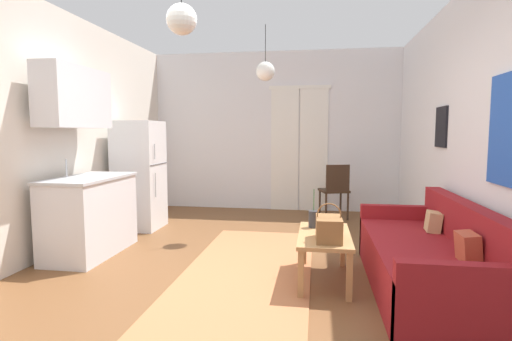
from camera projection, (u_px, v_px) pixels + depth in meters
name	position (u px, v px, depth m)	size (l,w,h in m)	color
ground_plane	(229.00, 293.00, 3.54)	(4.96, 7.98, 0.10)	brown
wall_back	(275.00, 132.00, 7.08)	(4.56, 0.13, 2.82)	silver
wall_right	(507.00, 130.00, 3.06)	(0.12, 7.58, 2.82)	silver
area_rug	(247.00, 273.00, 3.90)	(1.26, 3.20, 0.01)	#B26B42
couch	(432.00, 262.00, 3.43)	(0.85, 2.08, 0.79)	maroon
coffee_table	(324.00, 241.00, 3.67)	(0.48, 0.94, 0.45)	#B27F4C
bamboo_vase	(314.00, 219.00, 3.91)	(0.10, 0.10, 0.39)	#2D2D33
handbag	(329.00, 228.00, 3.43)	(0.23, 0.34, 0.33)	brown
refrigerator	(139.00, 175.00, 5.69)	(0.62, 0.62, 1.56)	white
kitchen_counter	(86.00, 184.00, 4.45)	(0.61, 1.16, 2.12)	silver
accent_chair	(335.00, 188.00, 6.30)	(0.52, 0.50, 0.89)	#382619
pendant_lamp_near	(182.00, 19.00, 2.73)	(0.21, 0.21, 0.75)	black
pendant_lamp_far	(265.00, 71.00, 5.25)	(0.26, 0.26, 0.74)	black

